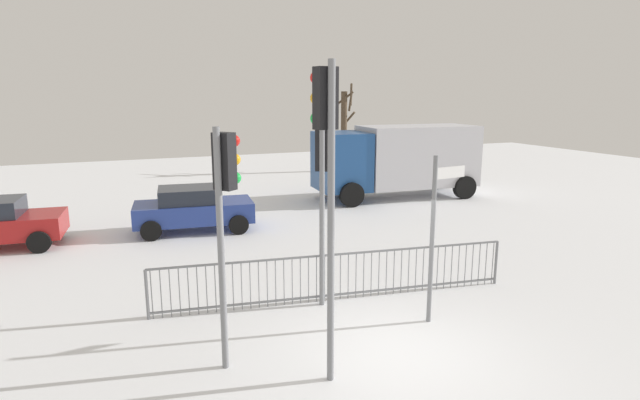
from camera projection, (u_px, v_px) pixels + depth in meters
ground_plane at (398, 353)px, 9.03m from camera, size 60.00×60.00×0.00m
traffic_light_foreground_right at (323, 173)px, 10.67m from camera, size 0.43×0.50×3.91m
traffic_light_rear_left at (225, 194)px, 8.10m from camera, size 0.48×0.45×4.00m
traffic_light_rear_right at (326, 153)px, 7.58m from camera, size 0.35×0.56×4.97m
direction_sign_post at (435, 231)px, 9.94m from camera, size 0.79×0.15×3.35m
pedestrian_guard_railing at (337, 276)px, 11.24m from camera, size 7.93×1.14×1.07m
car_blue_mid at (193, 208)px, 16.89m from camera, size 3.96×2.28×1.47m
delivery_truck at (398, 158)px, 22.16m from camera, size 7.20×3.13×3.10m
bare_tree_left at (344, 127)px, 29.70m from camera, size 1.82×1.58×5.03m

